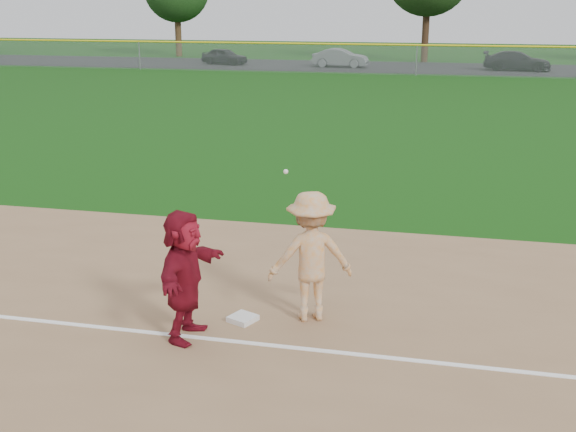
% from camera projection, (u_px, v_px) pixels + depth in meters
% --- Properties ---
extents(ground, '(160.00, 160.00, 0.00)m').
position_uv_depth(ground, '(267.00, 322.00, 11.29)').
color(ground, '#11420C').
rests_on(ground, ground).
extents(foul_line, '(60.00, 0.10, 0.01)m').
position_uv_depth(foul_line, '(253.00, 343.00, 10.54)').
color(foul_line, white).
rests_on(foul_line, infield_dirt).
extents(parking_asphalt, '(120.00, 10.00, 0.01)m').
position_uv_depth(parking_asphalt, '(420.00, 68.00, 54.24)').
color(parking_asphalt, black).
rests_on(parking_asphalt, ground).
extents(first_base, '(0.49, 0.49, 0.08)m').
position_uv_depth(first_base, '(243.00, 318.00, 11.28)').
color(first_base, silver).
rests_on(first_base, infield_dirt).
extents(base_runner, '(0.69, 1.86, 1.97)m').
position_uv_depth(base_runner, '(185.00, 275.00, 10.48)').
color(base_runner, maroon).
rests_on(base_runner, infield_dirt).
extents(car_left, '(3.98, 2.46, 1.27)m').
position_uv_depth(car_left, '(224.00, 56.00, 56.80)').
color(car_left, black).
rests_on(car_left, parking_asphalt).
extents(car_mid, '(4.22, 1.63, 1.37)m').
position_uv_depth(car_mid, '(340.00, 58.00, 54.41)').
color(car_mid, slate).
rests_on(car_mid, parking_asphalt).
extents(car_right, '(4.89, 2.38, 1.37)m').
position_uv_depth(car_right, '(517.00, 61.00, 51.67)').
color(car_right, black).
rests_on(car_right, parking_asphalt).
extents(first_base_play, '(1.51, 1.20, 2.43)m').
position_uv_depth(first_base_play, '(311.00, 256.00, 11.12)').
color(first_base_play, '#AFAFB2').
rests_on(first_base_play, infield_dirt).
extents(outfield_fence, '(110.00, 0.12, 110.00)m').
position_uv_depth(outfield_fence, '(417.00, 46.00, 48.08)').
color(outfield_fence, '#999EA0').
rests_on(outfield_fence, ground).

